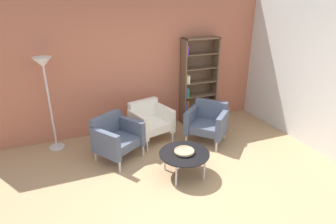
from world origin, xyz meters
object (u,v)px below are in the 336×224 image
object	(u,v)px
armchair_by_bookshelf	(207,122)
armchair_spare_guest	(116,137)
armchair_near_window	(150,121)
floor_lamp_torchiere	(45,74)
bookshelf_tall	(197,83)
coffee_table_low	(184,155)
decorative_bowl	(184,151)

from	to	relation	value
armchair_by_bookshelf	armchair_spare_guest	distance (m)	1.80
armchair_near_window	floor_lamp_torchiere	distance (m)	2.08
bookshelf_tall	armchair_by_bookshelf	xyz separation A→B (m)	(-0.24, -0.96, -0.51)
armchair_by_bookshelf	armchair_near_window	bearing A→B (deg)	-157.53
bookshelf_tall	floor_lamp_torchiere	xyz separation A→B (m)	(-3.04, -0.15, 0.53)
coffee_table_low	armchair_by_bookshelf	size ratio (longest dim) A/B	0.84
armchair_spare_guest	coffee_table_low	bearing A→B (deg)	-78.91
armchair_by_bookshelf	armchair_spare_guest	xyz separation A→B (m)	(-1.80, 0.03, 0.00)
armchair_spare_guest	floor_lamp_torchiere	size ratio (longest dim) A/B	0.54
armchair_by_bookshelf	floor_lamp_torchiere	distance (m)	3.10
bookshelf_tall	floor_lamp_torchiere	distance (m)	3.09
coffee_table_low	bookshelf_tall	bearing A→B (deg)	58.13
decorative_bowl	armchair_spare_guest	xyz separation A→B (m)	(-0.89, 0.92, -0.02)
bookshelf_tall	armchair_spare_guest	bearing A→B (deg)	-155.38
armchair_near_window	armchair_spare_guest	distance (m)	0.89
bookshelf_tall	coffee_table_low	bearing A→B (deg)	-121.87
coffee_table_low	armchair_spare_guest	size ratio (longest dim) A/B	0.85
coffee_table_low	armchair_spare_guest	bearing A→B (deg)	134.20
bookshelf_tall	armchair_by_bookshelf	size ratio (longest dim) A/B	2.00
coffee_table_low	armchair_near_window	size ratio (longest dim) A/B	0.93
coffee_table_low	decorative_bowl	world-z (taller)	decorative_bowl
bookshelf_tall	armchair_by_bookshelf	bearing A→B (deg)	-103.89
bookshelf_tall	coffee_table_low	distance (m)	2.25
armchair_near_window	armchair_by_bookshelf	bearing A→B (deg)	-39.53
armchair_spare_guest	armchair_near_window	bearing A→B (deg)	-3.14
bookshelf_tall	armchair_by_bookshelf	world-z (taller)	bookshelf_tall
bookshelf_tall	armchair_spare_guest	distance (m)	2.30
decorative_bowl	armchair_near_window	bearing A→B (deg)	95.16
armchair_by_bookshelf	armchair_spare_guest	size ratio (longest dim) A/B	1.01
armchair_near_window	armchair_spare_guest	size ratio (longest dim) A/B	0.91
decorative_bowl	armchair_by_bookshelf	distance (m)	1.28
coffee_table_low	floor_lamp_torchiere	xyz separation A→B (m)	(-1.89, 1.70, 1.08)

